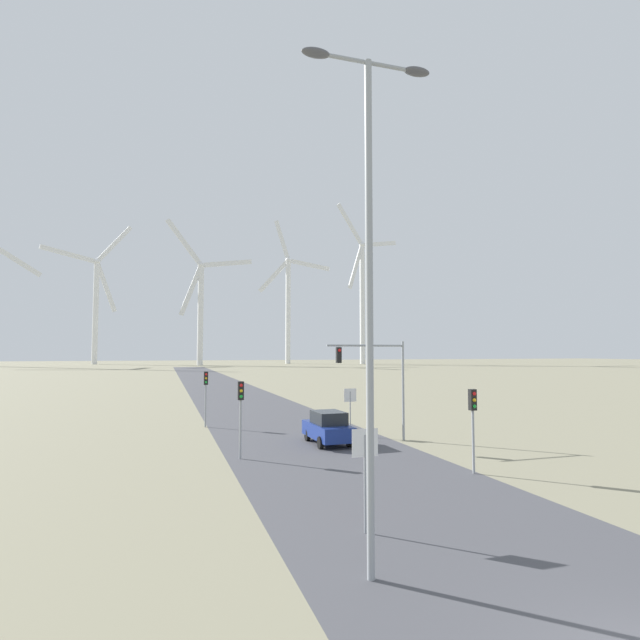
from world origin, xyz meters
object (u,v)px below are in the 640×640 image
stop_sign_near (365,460)px  wind_turbine_far_right (362,291)px  wind_turbine_right (288,300)px  traffic_light_post_near_left (241,402)px  streetlamp (369,254)px  wind_turbine_center (201,301)px  traffic_light_mast_overhead (377,369)px  stop_sign_far (350,403)px  traffic_light_post_mid_left (206,386)px  car_approaching (328,428)px  traffic_light_post_near_right (473,411)px  wind_turbine_left (96,299)px

stop_sign_near → wind_turbine_far_right: size_ratio=0.04×
wind_turbine_right → traffic_light_post_near_left: bearing=-104.3°
streetlamp → wind_turbine_center: bearing=87.4°
traffic_light_mast_overhead → wind_turbine_far_right: bearing=68.0°
stop_sign_far → wind_turbine_far_right: 183.88m
traffic_light_post_mid_left → wind_turbine_center: wind_turbine_center is taller
wind_turbine_far_right → car_approaching: bearing=-112.8°
stop_sign_near → traffic_light_post_near_left: 11.14m
stop_sign_near → car_approaching: (3.29, 13.39, -1.15)m
traffic_light_post_near_left → traffic_light_post_near_right: 10.81m
streetlamp → traffic_light_post_mid_left: size_ratio=3.24×
traffic_light_post_mid_left → wind_turbine_right: (48.47, 175.72, 25.08)m
wind_turbine_left → wind_turbine_right: bearing=-8.6°
stop_sign_far → traffic_light_post_near_left: traffic_light_post_near_left is taller
stop_sign_near → traffic_light_post_near_left: size_ratio=0.79×
streetlamp → traffic_light_post_near_left: streetlamp is taller
traffic_light_post_near_left → wind_turbine_far_right: (76.80, 172.40, 28.47)m
traffic_light_post_near_left → car_approaching: (5.28, 2.44, -1.82)m
traffic_light_post_mid_left → wind_turbine_left: size_ratio=0.06×
wind_turbine_right → wind_turbine_left: bearing=171.4°
streetlamp → wind_turbine_left: wind_turbine_left is taller
stop_sign_far → wind_turbine_left: wind_turbine_left is taller
car_approaching → wind_turbine_far_right: (71.51, 169.96, 30.30)m
traffic_light_mast_overhead → wind_turbine_left: wind_turbine_left is taller
stop_sign_far → car_approaching: (-2.16, -2.18, -1.11)m
wind_turbine_center → wind_turbine_far_right: bearing=1.5°
streetlamp → wind_turbine_left: bearing=98.6°
stop_sign_near → stop_sign_far: stop_sign_near is taller
streetlamp → traffic_light_post_near_right: bearing=44.0°
stop_sign_far → traffic_light_mast_overhead: size_ratio=0.50×
traffic_light_post_near_left → traffic_light_post_mid_left: (-0.82, 10.89, 0.05)m
traffic_light_post_near_right → traffic_light_post_mid_left: (-9.89, 16.77, 0.17)m
streetlamp → traffic_light_post_near_right: size_ratio=3.44×
wind_turbine_left → wind_turbine_right: 79.52m
stop_sign_far → wind_turbine_far_right: bearing=67.5°
traffic_light_post_near_left → wind_turbine_right: 194.23m
car_approaching → wind_turbine_left: (-36.25, 195.99, 25.92)m
traffic_light_post_near_left → traffic_light_post_near_right: size_ratio=1.05×
car_approaching → wind_turbine_center: 169.94m
wind_turbine_far_right → wind_turbine_center: bearing=-178.5°
traffic_light_post_near_right → car_approaching: traffic_light_post_near_right is taller
stop_sign_far → wind_turbine_left: 199.14m
traffic_light_post_near_left → traffic_light_mast_overhead: (8.20, 2.27, 1.42)m
stop_sign_near → wind_turbine_right: (45.66, 197.55, 25.80)m
car_approaching → stop_sign_near: bearing=-103.8°
wind_turbine_left → traffic_light_post_mid_left: bearing=-80.9°
streetlamp → traffic_light_post_near_left: 14.52m
wind_turbine_right → traffic_light_post_near_right: bearing=-101.3°
wind_turbine_center → wind_turbine_far_right: 67.80m
traffic_light_post_near_left → traffic_light_post_near_right: (9.07, -5.88, -0.12)m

